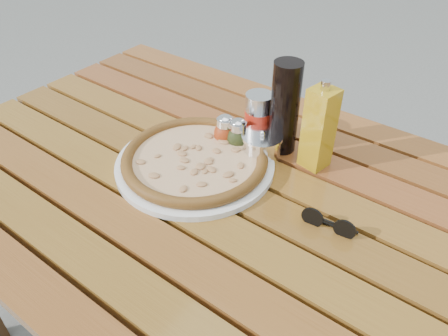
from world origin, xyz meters
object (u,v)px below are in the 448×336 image
Objects in this scene: plate at (195,164)px; sunglasses at (329,223)px; soda_can at (258,117)px; pepper_shaker at (225,131)px; table at (219,209)px; dark_bottle at (285,108)px; pizza at (195,158)px; parmesan_tin at (262,146)px; oregano_shaker at (238,135)px; olive_oil_cruet at (319,128)px.

sunglasses reaches higher than plate.
pepper_shaker is at bearing -122.84° from soda_can.
dark_bottle reaches higher than table.
pepper_shaker is at bearing 89.78° from pizza.
parmesan_tin is at bearing -49.96° from soda_can.
pizza is at bearing 168.67° from table.
pepper_shaker is 0.74× the size of sunglasses.
table is at bearing -11.33° from pizza.
soda_can reaches higher than oregano_shaker.
sunglasses is at bearing -32.75° from soda_can.
sunglasses is (0.33, 0.00, 0.01)m from plate.
parmesan_tin is 1.07× the size of sunglasses.
sunglasses is (0.12, -0.17, -0.08)m from olive_oil_cruet.
oregano_shaker reaches higher than table.
dark_bottle is at bearing 57.24° from pizza.
oregano_shaker is at bearing 73.28° from pizza.
plate is 1.02× the size of pizza.
soda_can is 0.08m from parmesan_tin.
pepper_shaker is 0.15m from dark_bottle.
pizza is at bearing -122.76° from dark_bottle.
sunglasses is (0.33, 0.00, -0.01)m from pizza.
parmesan_tin is (0.06, 0.01, -0.01)m from oregano_shaker.
dark_bottle is 1.86× the size of parmesan_tin.
dark_bottle is at bearing -1.98° from soda_can.
sunglasses is (0.23, -0.12, -0.01)m from parmesan_tin.
dark_bottle is 1.05× the size of olive_oil_cruet.
plate is (-0.08, 0.02, 0.08)m from table.
plate is at bearing 173.85° from sunglasses.
oregano_shaker reaches higher than parmesan_tin.
olive_oil_cruet is at bearing -6.42° from dark_bottle.
plate is at bearing -140.79° from olive_oil_cruet.
pepper_shaker is 0.37× the size of dark_bottle.
oregano_shaker is at bearing -174.03° from parmesan_tin.
olive_oil_cruet is (0.09, -0.01, -0.01)m from dark_bottle.
olive_oil_cruet is at bearing 55.05° from table.
soda_can is at bearing 130.04° from parmesan_tin.
soda_can is (0.01, 0.07, 0.02)m from oregano_shaker.
pizza is 0.11m from pepper_shaker.
olive_oil_cruet reaches higher than pizza.
oregano_shaker reaches higher than sunglasses.
olive_oil_cruet is (0.21, 0.06, 0.06)m from pepper_shaker.
pizza reaches higher than table.
table is at bearing -58.43° from pepper_shaker.
olive_oil_cruet is (0.13, 0.19, 0.17)m from table.
plate reaches higher than table.
sunglasses reaches higher than pizza.
dark_bottle is at bearing 57.24° from plate.
olive_oil_cruet reaches higher than soda_can.
parmesan_tin is (-0.11, -0.05, -0.07)m from olive_oil_cruet.
parmesan_tin reaches higher than sunglasses.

